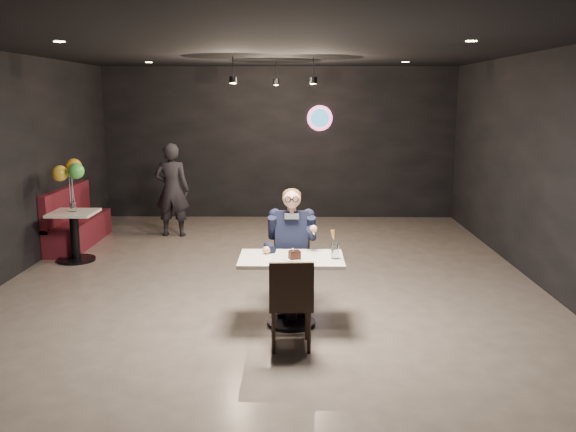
{
  "coord_description": "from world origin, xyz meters",
  "views": [
    {
      "loc": [
        0.35,
        -7.72,
        2.42
      ],
      "look_at": [
        0.25,
        -0.9,
        1.08
      ],
      "focal_mm": 38.0,
      "sensor_mm": 36.0,
      "label": 1
    }
  ],
  "objects_px": {
    "chair_near": "(291,302)",
    "sundae_glass": "(335,250)",
    "booth_bench": "(78,216)",
    "balloon_vase": "(73,207)",
    "side_table": "(75,235)",
    "chair_far": "(292,269)",
    "passerby": "(172,190)",
    "seated_man": "(292,247)",
    "main_table": "(291,291)"
  },
  "relations": [
    {
      "from": "side_table",
      "to": "balloon_vase",
      "type": "relative_size",
      "value": 5.36
    },
    {
      "from": "chair_near",
      "to": "side_table",
      "type": "bearing_deg",
      "value": 133.06
    },
    {
      "from": "side_table",
      "to": "chair_far",
      "type": "bearing_deg",
      "value": -31.6
    },
    {
      "from": "chair_near",
      "to": "seated_man",
      "type": "bearing_deg",
      "value": 87.08
    },
    {
      "from": "side_table",
      "to": "chair_near",
      "type": "bearing_deg",
      "value": -44.02
    },
    {
      "from": "sundae_glass",
      "to": "side_table",
      "type": "relative_size",
      "value": 0.22
    },
    {
      "from": "chair_near",
      "to": "booth_bench",
      "type": "bearing_deg",
      "value": 127.68
    },
    {
      "from": "seated_man",
      "to": "side_table",
      "type": "distance_m",
      "value": 3.82
    },
    {
      "from": "sundae_glass",
      "to": "booth_bench",
      "type": "distance_m",
      "value": 5.39
    },
    {
      "from": "main_table",
      "to": "side_table",
      "type": "bearing_deg",
      "value": 141.88
    },
    {
      "from": "chair_near",
      "to": "seated_man",
      "type": "relative_size",
      "value": 0.64
    },
    {
      "from": "chair_near",
      "to": "balloon_vase",
      "type": "distance_m",
      "value": 4.53
    },
    {
      "from": "chair_far",
      "to": "passerby",
      "type": "distance_m",
      "value": 4.28
    },
    {
      "from": "chair_near",
      "to": "booth_bench",
      "type": "xyz_separation_m",
      "value": [
        -3.55,
        4.14,
        0.02
      ]
    },
    {
      "from": "chair_near",
      "to": "sundae_glass",
      "type": "distance_m",
      "value": 0.8
    },
    {
      "from": "chair_far",
      "to": "balloon_vase",
      "type": "relative_size",
      "value": 6.18
    },
    {
      "from": "side_table",
      "to": "seated_man",
      "type": "bearing_deg",
      "value": -31.6
    },
    {
      "from": "balloon_vase",
      "to": "seated_man",
      "type": "bearing_deg",
      "value": -31.6
    },
    {
      "from": "main_table",
      "to": "booth_bench",
      "type": "distance_m",
      "value": 5.02
    },
    {
      "from": "side_table",
      "to": "balloon_vase",
      "type": "bearing_deg",
      "value": 0.0
    },
    {
      "from": "chair_far",
      "to": "chair_near",
      "type": "distance_m",
      "value": 1.14
    },
    {
      "from": "balloon_vase",
      "to": "passerby",
      "type": "height_order",
      "value": "passerby"
    },
    {
      "from": "side_table",
      "to": "balloon_vase",
      "type": "xyz_separation_m",
      "value": [
        0.0,
        0.0,
        0.43
      ]
    },
    {
      "from": "main_table",
      "to": "passerby",
      "type": "bearing_deg",
      "value": 116.57
    },
    {
      "from": "main_table",
      "to": "passerby",
      "type": "height_order",
      "value": "passerby"
    },
    {
      "from": "main_table",
      "to": "booth_bench",
      "type": "bearing_deg",
      "value": 134.99
    },
    {
      "from": "chair_near",
      "to": "side_table",
      "type": "xyz_separation_m",
      "value": [
        -3.25,
        3.14,
        -0.06
      ]
    },
    {
      "from": "side_table",
      "to": "balloon_vase",
      "type": "distance_m",
      "value": 0.43
    },
    {
      "from": "sundae_glass",
      "to": "booth_bench",
      "type": "xyz_separation_m",
      "value": [
        -4.0,
        3.59,
        -0.36
      ]
    },
    {
      "from": "balloon_vase",
      "to": "side_table",
      "type": "bearing_deg",
      "value": 0.0
    },
    {
      "from": "booth_bench",
      "to": "passerby",
      "type": "bearing_deg",
      "value": 26.32
    },
    {
      "from": "sundae_glass",
      "to": "passerby",
      "type": "height_order",
      "value": "passerby"
    },
    {
      "from": "side_table",
      "to": "balloon_vase",
      "type": "height_order",
      "value": "balloon_vase"
    },
    {
      "from": "booth_bench",
      "to": "side_table",
      "type": "bearing_deg",
      "value": -73.3
    },
    {
      "from": "booth_bench",
      "to": "side_table",
      "type": "relative_size",
      "value": 2.41
    },
    {
      "from": "chair_far",
      "to": "side_table",
      "type": "distance_m",
      "value": 3.81
    },
    {
      "from": "main_table",
      "to": "chair_near",
      "type": "bearing_deg",
      "value": -90.0
    },
    {
      "from": "passerby",
      "to": "seated_man",
      "type": "bearing_deg",
      "value": 121.8
    },
    {
      "from": "chair_near",
      "to": "sundae_glass",
      "type": "xyz_separation_m",
      "value": [
        0.46,
        0.54,
        0.38
      ]
    },
    {
      "from": "booth_bench",
      "to": "main_table",
      "type": "bearing_deg",
      "value": -45.01
    },
    {
      "from": "seated_man",
      "to": "balloon_vase",
      "type": "distance_m",
      "value": 3.81
    },
    {
      "from": "booth_bench",
      "to": "side_table",
      "type": "xyz_separation_m",
      "value": [
        0.3,
        -1.0,
        -0.08
      ]
    },
    {
      "from": "chair_far",
      "to": "sundae_glass",
      "type": "height_order",
      "value": "sundae_glass"
    },
    {
      "from": "booth_bench",
      "to": "side_table",
      "type": "distance_m",
      "value": 1.05
    },
    {
      "from": "chair_far",
      "to": "sundae_glass",
      "type": "xyz_separation_m",
      "value": [
        0.46,
        -0.6,
        0.38
      ]
    },
    {
      "from": "booth_bench",
      "to": "sundae_glass",
      "type": "bearing_deg",
      "value": -41.92
    },
    {
      "from": "main_table",
      "to": "balloon_vase",
      "type": "xyz_separation_m",
      "value": [
        -3.25,
        2.55,
        0.45
      ]
    },
    {
      "from": "main_table",
      "to": "seated_man",
      "type": "bearing_deg",
      "value": 90.0
    },
    {
      "from": "booth_bench",
      "to": "balloon_vase",
      "type": "relative_size",
      "value": 12.91
    },
    {
      "from": "seated_man",
      "to": "balloon_vase",
      "type": "xyz_separation_m",
      "value": [
        -3.25,
        2.0,
        0.1
      ]
    }
  ]
}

